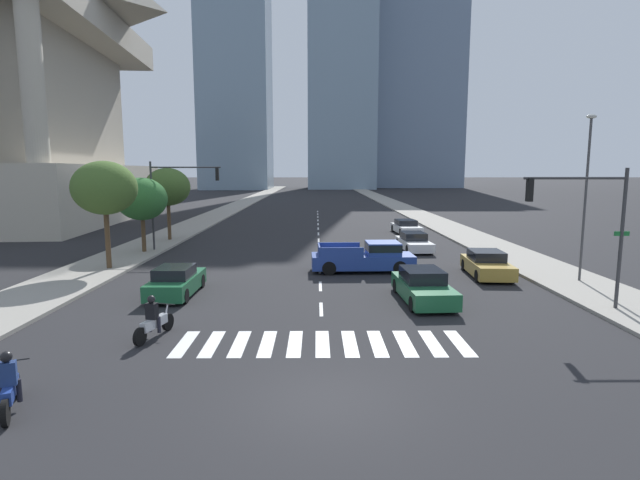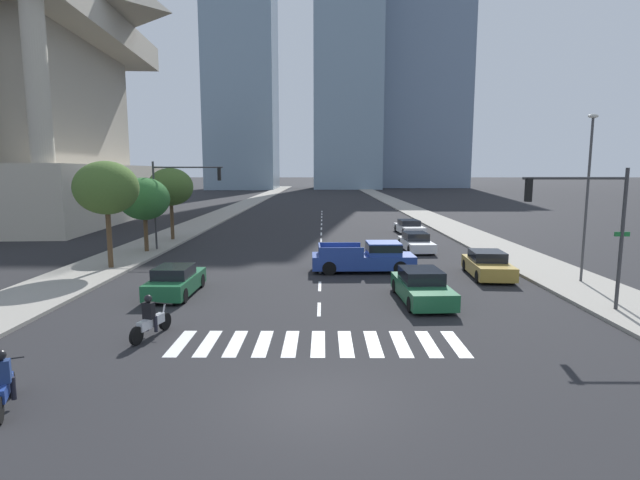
# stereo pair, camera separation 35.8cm
# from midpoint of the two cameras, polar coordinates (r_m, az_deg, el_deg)

# --- Properties ---
(ground_plane) EXTENTS (800.00, 800.00, 0.00)m
(ground_plane) POSITION_cam_midpoint_polar(r_m,az_deg,el_deg) (12.62, -0.32, -18.28)
(ground_plane) COLOR #232326
(sidewalk_east) EXTENTS (4.00, 260.00, 0.15)m
(sidewalk_east) POSITION_cam_midpoint_polar(r_m,az_deg,el_deg) (43.57, 16.53, 0.45)
(sidewalk_east) COLOR gray
(sidewalk_east) RESTS_ON ground
(sidewalk_west) EXTENTS (4.00, 260.00, 0.15)m
(sidewalk_west) POSITION_cam_midpoint_polar(r_m,az_deg,el_deg) (43.56, -17.37, 0.42)
(sidewalk_west) COLOR gray
(sidewalk_west) RESTS_ON ground
(crosswalk_near) EXTENTS (9.45, 2.49, 0.01)m
(crosswalk_near) POSITION_cam_midpoint_polar(r_m,az_deg,el_deg) (16.36, -0.36, -11.93)
(crosswalk_near) COLOR silver
(crosswalk_near) RESTS_ON ground
(lane_divider_center) EXTENTS (0.14, 50.00, 0.01)m
(lane_divider_center) POSITION_cam_midpoint_polar(r_m,az_deg,el_deg) (43.73, -0.42, 0.72)
(lane_divider_center) COLOR silver
(lane_divider_center) RESTS_ON ground
(motorcycle_lead) EXTENTS (0.90, 2.16, 1.49)m
(motorcycle_lead) POSITION_cam_midpoint_polar(r_m,az_deg,el_deg) (17.67, -19.31, -8.89)
(motorcycle_lead) COLOR black
(motorcycle_lead) RESTS_ON ground
(motorcycle_trailing) EXTENTS (1.10, 2.00, 1.49)m
(motorcycle_trailing) POSITION_cam_midpoint_polar(r_m,az_deg,el_deg) (14.07, -33.01, -14.17)
(motorcycle_trailing) COLOR black
(motorcycle_trailing) RESTS_ON ground
(pickup_truck) EXTENTS (5.71, 2.17, 1.67)m
(pickup_truck) POSITION_cam_midpoint_polar(r_m,az_deg,el_deg) (27.44, 5.19, -2.01)
(pickup_truck) COLOR navy
(pickup_truck) RESTS_ON ground
(sedan_green_0) EXTENTS (1.81, 4.24, 1.35)m
(sedan_green_0) POSITION_cam_midpoint_polar(r_m,az_deg,el_deg) (23.20, -16.82, -4.67)
(sedan_green_0) COLOR #1E6038
(sedan_green_0) RESTS_ON ground
(sedan_white_1) EXTENTS (1.95, 4.75, 1.27)m
(sedan_white_1) POSITION_cam_midpoint_polar(r_m,az_deg,el_deg) (35.23, 10.57, -0.25)
(sedan_white_1) COLOR silver
(sedan_white_1) RESTS_ON ground
(sedan_gold_2) EXTENTS (2.15, 4.48, 1.35)m
(sedan_gold_2) POSITION_cam_midpoint_polar(r_m,az_deg,el_deg) (27.60, 18.47, -2.73)
(sedan_gold_2) COLOR #B28E38
(sedan_gold_2) RESTS_ON ground
(sedan_white_3) EXTENTS (2.18, 4.68, 1.22)m
(sedan_white_3) POSITION_cam_midpoint_polar(r_m,az_deg,el_deg) (44.60, 9.76, 1.48)
(sedan_white_3) COLOR silver
(sedan_white_3) RESTS_ON ground
(sedan_green_4) EXTENTS (2.07, 4.70, 1.38)m
(sedan_green_4) POSITION_cam_midpoint_polar(r_m,az_deg,el_deg) (21.67, 11.43, -5.34)
(sedan_green_4) COLOR #1E6038
(sedan_green_4) RESTS_ON ground
(traffic_signal_near) EXTENTS (4.28, 0.28, 5.56)m
(traffic_signal_near) POSITION_cam_midpoint_polar(r_m,az_deg,el_deg) (21.65, 28.03, 2.77)
(traffic_signal_near) COLOR #333335
(traffic_signal_near) RESTS_ON sidewalk_east
(traffic_signal_far) EXTENTS (5.08, 0.28, 6.07)m
(traffic_signal_far) POSITION_cam_midpoint_polar(r_m,az_deg,el_deg) (35.22, -16.54, 5.68)
(traffic_signal_far) COLOR #333335
(traffic_signal_far) RESTS_ON sidewalk_west
(street_lamp_east) EXTENTS (0.50, 0.24, 8.12)m
(street_lamp_east) POSITION_cam_midpoint_polar(r_m,az_deg,el_deg) (27.26, 28.22, 5.47)
(street_lamp_east) COLOR #3F3F42
(street_lamp_east) RESTS_ON sidewalk_east
(street_tree_nearest) EXTENTS (3.49, 3.49, 5.99)m
(street_tree_nearest) POSITION_cam_midpoint_polar(r_m,az_deg,el_deg) (29.77, -24.08, 5.52)
(street_tree_nearest) COLOR #4C3823
(street_tree_nearest) RESTS_ON sidewalk_west
(street_tree_second) EXTENTS (3.36, 3.36, 4.99)m
(street_tree_second) POSITION_cam_midpoint_polar(r_m,az_deg,el_deg) (35.11, -20.29, 4.48)
(street_tree_second) COLOR #4C3823
(street_tree_second) RESTS_ON sidewalk_west
(street_tree_third) EXTENTS (3.50, 3.50, 5.66)m
(street_tree_third) POSITION_cam_midpoint_polar(r_m,az_deg,el_deg) (40.64, -17.54, 5.88)
(street_tree_third) COLOR #4C3823
(street_tree_third) RESTS_ON sidewalk_west
(office_tower_center_skyline) EXTENTS (20.28, 22.66, 106.77)m
(office_tower_center_skyline) POSITION_cam_midpoint_polar(r_m,az_deg,el_deg) (162.15, 2.43, 23.20)
(office_tower_center_skyline) COLOR #7A93A8
(office_tower_center_skyline) RESTS_ON ground
(office_tower_right_skyline) EXTENTS (29.97, 21.17, 75.33)m
(office_tower_right_skyline) POSITION_cam_midpoint_polar(r_m,az_deg,el_deg) (174.71, 10.83, 18.34)
(office_tower_right_skyline) COLOR slate
(office_tower_right_skyline) RESTS_ON ground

